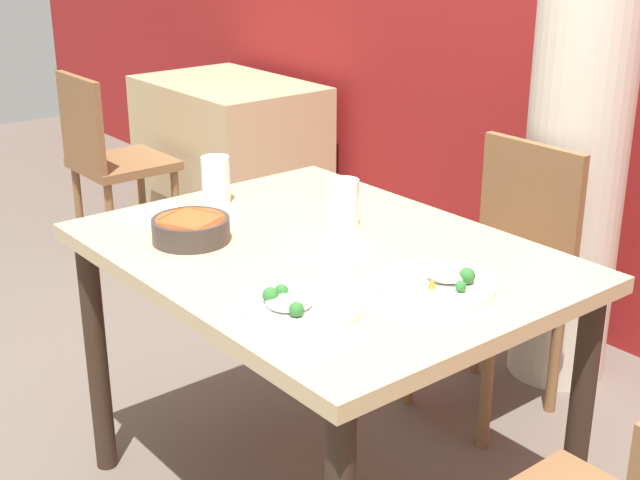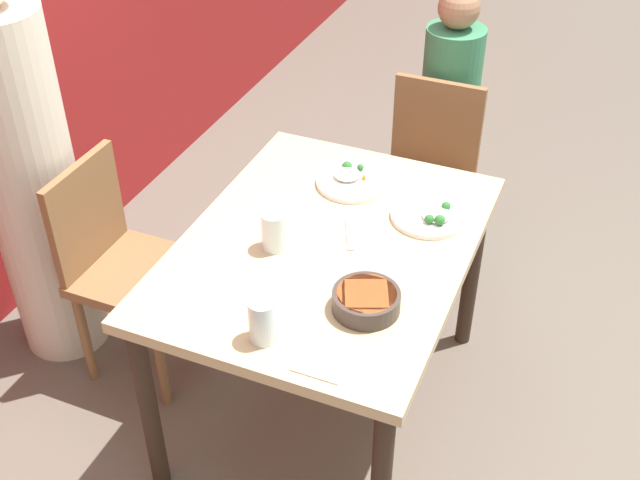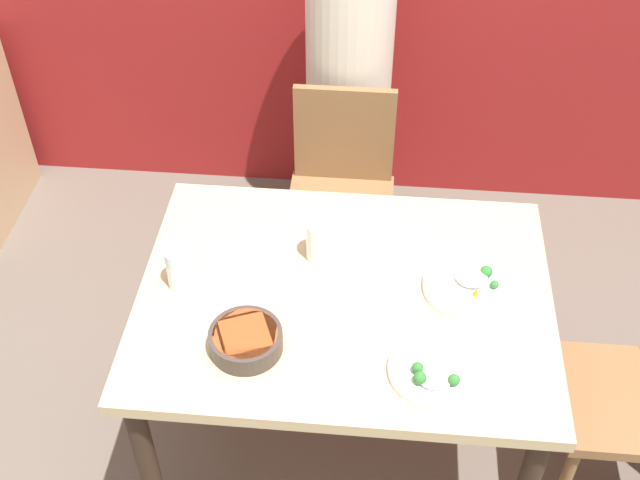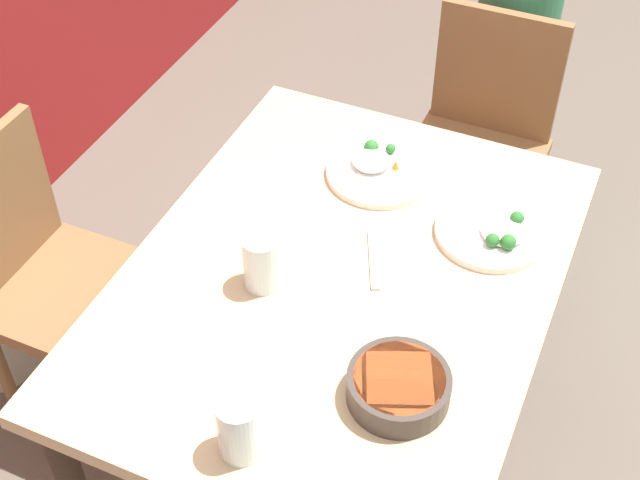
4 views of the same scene
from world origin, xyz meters
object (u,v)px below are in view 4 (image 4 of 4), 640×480
chair_child_spot (479,143)px  person_child (509,73)px  plate_rice_adult (378,169)px  chair_adult_spot (51,277)px  glass_water_tall (240,427)px  bowl_curry (399,386)px

chair_child_spot → person_child: bearing=90.0°
chair_child_spot → plate_rice_adult: size_ratio=3.29×
chair_adult_spot → person_child: bearing=-33.5°
glass_water_tall → bowl_curry: bearing=-44.7°
chair_adult_spot → bowl_curry: (-0.19, -1.01, 0.31)m
person_child → plate_rice_adult: bearing=172.1°
chair_child_spot → chair_adult_spot: bearing=-130.8°
plate_rice_adult → chair_child_spot: bearing=-12.0°
chair_child_spot → glass_water_tall: 1.44m
person_child → glass_water_tall: bearing=177.8°
bowl_curry → glass_water_tall: glass_water_tall is taller
glass_water_tall → chair_adult_spot: bearing=62.5°
person_child → glass_water_tall: 1.72m
person_child → chair_child_spot: bearing=180.0°
person_child → plate_rice_adult: (-0.87, 0.12, 0.22)m
person_child → plate_rice_adult: 0.91m
chair_child_spot → plate_rice_adult: 0.65m
person_child → bowl_curry: (-1.48, -0.15, 0.23)m
chair_child_spot → person_child: (0.30, 0.00, 0.07)m
chair_adult_spot → bowl_curry: 1.07m
person_child → plate_rice_adult: size_ratio=4.55×
plate_rice_adult → glass_water_tall: bearing=-176.2°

